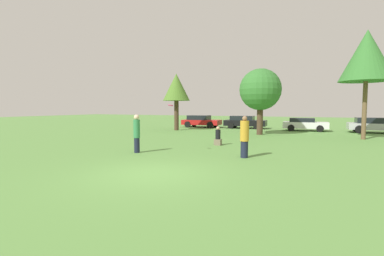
{
  "coord_description": "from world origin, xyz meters",
  "views": [
    {
      "loc": [
        5.01,
        -7.62,
        2.17
      ],
      "look_at": [
        -0.51,
        4.19,
        1.21
      ],
      "focal_mm": 26.18,
      "sensor_mm": 36.0,
      "label": 1
    }
  ],
  "objects_px": {
    "person_catcher": "(244,137)",
    "parked_car_black": "(245,122)",
    "person_thrower": "(137,133)",
    "parked_car_white": "(305,124)",
    "parked_car_silver": "(374,125)",
    "tree_2": "(367,56)",
    "bystander_sitting": "(218,137)",
    "parked_car_red": "(201,121)",
    "tree_0": "(176,88)",
    "tree_1": "(260,90)",
    "frisbee": "(171,105)"
  },
  "relations": [
    {
      "from": "parked_car_black",
      "to": "frisbee",
      "type": "bearing_deg",
      "value": -90.06
    },
    {
      "from": "frisbee",
      "to": "parked_car_black",
      "type": "height_order",
      "value": "frisbee"
    },
    {
      "from": "person_thrower",
      "to": "parked_car_red",
      "type": "bearing_deg",
      "value": 93.55
    },
    {
      "from": "person_thrower",
      "to": "person_catcher",
      "type": "xyz_separation_m",
      "value": [
        5.01,
        0.86,
        -0.05
      ]
    },
    {
      "from": "tree_1",
      "to": "person_catcher",
      "type": "bearing_deg",
      "value": -81.96
    },
    {
      "from": "tree_0",
      "to": "parked_car_black",
      "type": "relative_size",
      "value": 1.24
    },
    {
      "from": "person_thrower",
      "to": "person_catcher",
      "type": "height_order",
      "value": "person_thrower"
    },
    {
      "from": "parked_car_white",
      "to": "parked_car_silver",
      "type": "distance_m",
      "value": 5.44
    },
    {
      "from": "tree_2",
      "to": "parked_car_white",
      "type": "bearing_deg",
      "value": 125.25
    },
    {
      "from": "tree_0",
      "to": "parked_car_red",
      "type": "relative_size",
      "value": 1.27
    },
    {
      "from": "tree_1",
      "to": "tree_2",
      "type": "bearing_deg",
      "value": -3.13
    },
    {
      "from": "person_catcher",
      "to": "tree_1",
      "type": "distance_m",
      "value": 11.06
    },
    {
      "from": "person_thrower",
      "to": "bystander_sitting",
      "type": "height_order",
      "value": "person_thrower"
    },
    {
      "from": "person_catcher",
      "to": "parked_car_black",
      "type": "relative_size",
      "value": 0.42
    },
    {
      "from": "person_catcher",
      "to": "frisbee",
      "type": "height_order",
      "value": "frisbee"
    },
    {
      "from": "parked_car_black",
      "to": "tree_1",
      "type": "bearing_deg",
      "value": -68.35
    },
    {
      "from": "person_thrower",
      "to": "parked_car_white",
      "type": "xyz_separation_m",
      "value": [
        6.54,
        16.8,
        -0.32
      ]
    },
    {
      "from": "bystander_sitting",
      "to": "parked_car_red",
      "type": "bearing_deg",
      "value": 117.08
    },
    {
      "from": "parked_car_black",
      "to": "tree_2",
      "type": "bearing_deg",
      "value": -36.3
    },
    {
      "from": "tree_2",
      "to": "parked_car_silver",
      "type": "xyz_separation_m",
      "value": [
        1.4,
        5.87,
        -4.89
      ]
    },
    {
      "from": "person_thrower",
      "to": "tree_1",
      "type": "distance_m",
      "value": 12.29
    },
    {
      "from": "parked_car_silver",
      "to": "parked_car_red",
      "type": "bearing_deg",
      "value": 176.26
    },
    {
      "from": "tree_0",
      "to": "parked_car_silver",
      "type": "relative_size",
      "value": 1.28
    },
    {
      "from": "tree_2",
      "to": "parked_car_silver",
      "type": "distance_m",
      "value": 7.77
    },
    {
      "from": "bystander_sitting",
      "to": "parked_car_white",
      "type": "xyz_separation_m",
      "value": [
        3.92,
        12.66,
        0.18
      ]
    },
    {
      "from": "parked_car_black",
      "to": "parked_car_silver",
      "type": "relative_size",
      "value": 1.03
    },
    {
      "from": "tree_0",
      "to": "tree_2",
      "type": "xyz_separation_m",
      "value": [
        15.13,
        -1.4,
        1.59
      ]
    },
    {
      "from": "tree_1",
      "to": "parked_car_silver",
      "type": "distance_m",
      "value": 10.49
    },
    {
      "from": "tree_0",
      "to": "frisbee",
      "type": "bearing_deg",
      "value": -62.9
    },
    {
      "from": "tree_0",
      "to": "tree_1",
      "type": "bearing_deg",
      "value": -7.17
    },
    {
      "from": "parked_car_black",
      "to": "bystander_sitting",
      "type": "bearing_deg",
      "value": -84.93
    },
    {
      "from": "frisbee",
      "to": "bystander_sitting",
      "type": "xyz_separation_m",
      "value": [
        1.02,
        3.67,
        -1.81
      ]
    },
    {
      "from": "tree_1",
      "to": "parked_car_black",
      "type": "height_order",
      "value": "tree_1"
    },
    {
      "from": "tree_0",
      "to": "tree_1",
      "type": "height_order",
      "value": "tree_0"
    },
    {
      "from": "parked_car_red",
      "to": "parked_car_silver",
      "type": "relative_size",
      "value": 1.01
    },
    {
      "from": "person_thrower",
      "to": "frisbee",
      "type": "relative_size",
      "value": 7.34
    },
    {
      "from": "person_catcher",
      "to": "bystander_sitting",
      "type": "xyz_separation_m",
      "value": [
        -2.39,
        3.29,
        -0.45
      ]
    },
    {
      "from": "parked_car_red",
      "to": "parked_car_black",
      "type": "relative_size",
      "value": 0.97
    },
    {
      "from": "tree_2",
      "to": "parked_car_white",
      "type": "relative_size",
      "value": 1.84
    },
    {
      "from": "parked_car_red",
      "to": "parked_car_white",
      "type": "height_order",
      "value": "parked_car_red"
    },
    {
      "from": "tree_1",
      "to": "parked_car_silver",
      "type": "height_order",
      "value": "tree_1"
    },
    {
      "from": "tree_2",
      "to": "parked_car_red",
      "type": "distance_m",
      "value": 16.56
    },
    {
      "from": "person_catcher",
      "to": "tree_2",
      "type": "height_order",
      "value": "tree_2"
    },
    {
      "from": "parked_car_black",
      "to": "person_catcher",
      "type": "bearing_deg",
      "value": -78.62
    },
    {
      "from": "person_catcher",
      "to": "bystander_sitting",
      "type": "relative_size",
      "value": 1.66
    },
    {
      "from": "parked_car_silver",
      "to": "tree_2",
      "type": "bearing_deg",
      "value": -106.48
    },
    {
      "from": "tree_2",
      "to": "parked_car_black",
      "type": "bearing_deg",
      "value": 146.73
    },
    {
      "from": "tree_1",
      "to": "tree_2",
      "type": "xyz_separation_m",
      "value": [
        7.06,
        -0.39,
        2.04
      ]
    },
    {
      "from": "bystander_sitting",
      "to": "tree_0",
      "type": "distance_m",
      "value": 11.58
    },
    {
      "from": "frisbee",
      "to": "parked_car_silver",
      "type": "xyz_separation_m",
      "value": [
        10.37,
        16.51,
        -1.57
      ]
    }
  ]
}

